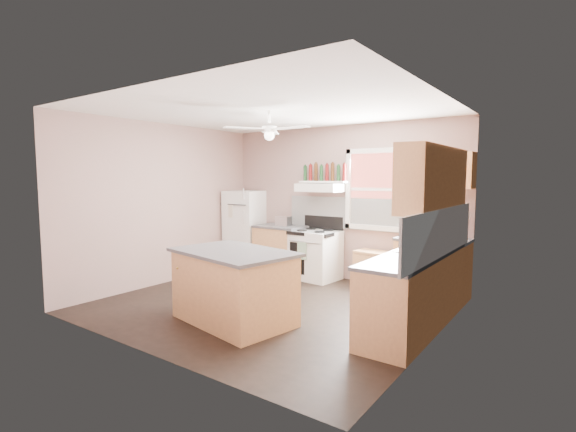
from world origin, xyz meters
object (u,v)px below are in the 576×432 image
Objects in this scene: cart at (373,271)px; stove at (315,255)px; refrigerator at (245,229)px; island at (234,288)px; toaster at (283,221)px.

stove is at bearing -170.30° from cart.
island is at bearing -58.43° from refrigerator.
toaster reaches higher than cart.
cart is at bearing 84.24° from island.
cart is at bearing -5.33° from refrigerator.
toaster is at bearing -171.63° from cart.
refrigerator is 0.96m from toaster.
toaster is 1.90m from cart.
stove is 1.56× the size of cart.
toaster is at bearing -174.60° from stove.
cart is at bearing 8.80° from stove.
island is (0.34, -2.46, 0.00)m from stove.
refrigerator reaches higher than toaster.
refrigerator is 2.74m from cart.
stove is 0.60× the size of island.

